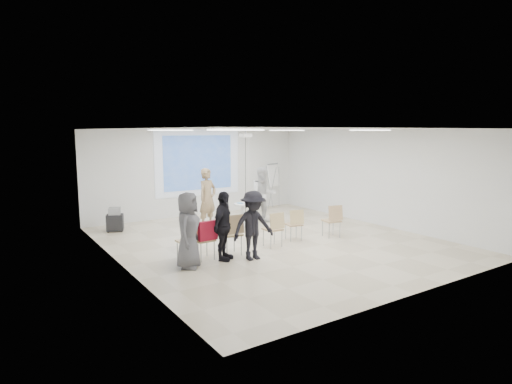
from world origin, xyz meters
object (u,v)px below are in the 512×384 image
player_right (263,192)px  audience_mid (253,221)px  flipchart_easel (273,175)px  av_cart (115,220)px  audience_outer (188,226)px  chair_center (274,227)px  player_left (208,195)px  audience_left (223,221)px  chair_right_far (333,218)px  chair_right_inner (295,222)px  chair_left_mid (205,237)px  pedestal_table (243,213)px  chair_left_inner (232,231)px  chair_far_left (189,238)px  laptop (230,232)px

player_right → audience_mid: (-2.47, -3.21, -0.09)m
flipchart_easel → av_cart: (-6.20, -0.59, -0.95)m
audience_outer → chair_center: bearing=-41.8°
player_left → audience_mid: bearing=-118.8°
audience_left → player_left: bearing=29.3°
chair_center → player_left: bearing=99.8°
audience_left → flipchart_easel: size_ratio=1.06×
chair_right_far → audience_outer: (-4.47, -0.23, 0.38)m
chair_right_inner → audience_outer: 3.45m
chair_right_far → chair_left_mid: bearing=-169.7°
audience_outer → chair_right_far: bearing=-45.9°
pedestal_table → flipchart_easel: size_ratio=0.42×
chair_center → pedestal_table: bearing=76.4°
chair_left_inner → chair_right_inner: 2.15m
chair_right_inner → av_cart: 5.35m
audience_mid → chair_right_inner: bearing=25.0°
pedestal_table → player_right: bearing=-0.7°
player_left → chair_center: size_ratio=2.31×
chair_left_mid → audience_mid: size_ratio=0.51×
chair_center → flipchart_easel: bearing=55.5°
player_right → audience_outer: player_right is taller
player_right → av_cart: (-4.37, 1.41, -0.67)m
chair_right_far → chair_far_left: bearing=-171.3°
chair_left_mid → chair_left_inner: 0.70m
player_left → chair_right_inner: player_left is taller
player_left → chair_right_inner: size_ratio=2.43×
av_cart → audience_mid: bearing=-46.2°
chair_far_left → chair_left_mid: size_ratio=0.99×
av_cart → laptop: bearing=-45.9°
flipchart_easel → pedestal_table: bearing=-160.9°
chair_left_mid → av_cart: (-0.95, 4.06, -0.22)m
chair_center → audience_left: size_ratio=0.49×
chair_far_left → audience_outer: audience_outer is taller
chair_right_inner → av_cart: chair_right_inner is taller
player_right → chair_right_far: 2.79m
audience_mid → chair_far_left: bearing=153.5°
pedestal_table → chair_right_far: 3.00m
chair_left_mid → chair_center: size_ratio=1.02×
audience_outer → player_right: bearing=-12.4°
chair_right_inner → flipchart_easel: bearing=73.0°
laptop → av_cart: bearing=-63.5°
player_right → chair_right_far: bearing=-65.2°
pedestal_table → chair_left_mid: size_ratio=0.78×
player_right → laptop: bearing=-122.3°
chair_left_mid → audience_outer: audience_outer is taller
chair_left_mid → chair_center: 1.97m
audience_left → av_cart: 4.52m
chair_far_left → pedestal_table: bearing=35.0°
chair_left_inner → chair_right_far: size_ratio=1.09×
flipchart_easel → chair_center: bearing=-143.8°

